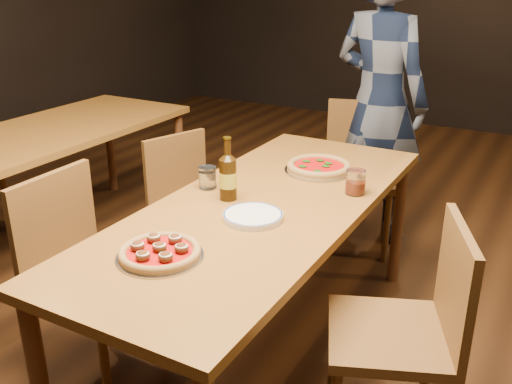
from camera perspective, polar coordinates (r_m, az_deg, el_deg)
The scene contains 14 objects.
ground at distance 2.77m, azimuth 0.53°, elevation -15.63°, with size 9.00×9.00×0.00m, color black.
table_main at distance 2.42m, azimuth 0.58°, elevation -2.74°, with size 0.80×2.00×0.75m.
table_left at distance 3.68m, azimuth -20.91°, elevation 4.51°, with size 0.80×2.00×0.75m.
chair_main_nw at distance 2.49m, azimuth -15.70°, elevation -8.27°, with size 0.44×0.44×0.93m, color brown, non-canonical shape.
chair_main_sw at distance 3.16m, azimuth -5.97°, elevation -1.78°, with size 0.40×0.40×0.85m, color brown, non-canonical shape.
chair_main_e at distance 2.14m, azimuth 13.23°, elevation -13.56°, with size 0.43×0.43×0.93m, color brown, non-canonical shape.
chair_end at distance 3.57m, azimuth 10.22°, elevation 1.58°, with size 0.44×0.44×0.94m, color brown, non-canonical shape.
pizza_meatball at distance 1.98m, azimuth -9.60°, elevation -5.91°, with size 0.30×0.30×0.05m.
pizza_margherita at distance 2.78m, azimuth 6.31°, elevation 2.51°, with size 0.33×0.33×0.04m.
plate_stack at distance 2.24m, azimuth -0.32°, elevation -2.44°, with size 0.24×0.24×0.02m, color white.
beer_bottle at distance 2.40m, azimuth -2.82°, elevation 1.42°, with size 0.08×0.08×0.27m.
water_glass at distance 2.55m, azimuth -4.87°, elevation 1.46°, with size 0.08×0.08×0.10m, color white.
amber_glass at distance 2.51m, azimuth 9.93°, elevation 0.99°, with size 0.09×0.09×0.11m, color maroon.
diner at distance 3.67m, azimuth 12.23°, elevation 8.86°, with size 0.65×0.43×1.79m, color black.
Camera 1 is at (1.06, -1.93, 1.68)m, focal length 40.00 mm.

